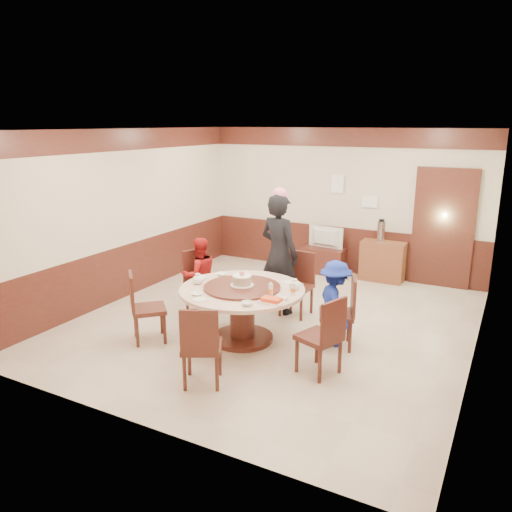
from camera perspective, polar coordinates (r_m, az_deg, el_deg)
The scene contains 30 objects.
room at distance 7.23m, azimuth 2.31°, elevation 0.46°, with size 6.00×6.04×2.84m.
banquet_table at distance 6.76m, azimuth -1.59°, elevation -5.42°, with size 1.68×1.68×0.78m.
chair_0 at distance 6.74m, azimuth 9.30°, elevation -7.77°, with size 0.57×0.57×0.97m.
chair_1 at distance 7.75m, azimuth 4.67°, elevation -4.53°, with size 0.47×0.48×0.97m.
chair_2 at distance 7.91m, azimuth -6.19°, elevation -4.17°, with size 0.57×0.57×0.97m.
chair_3 at distance 6.98m, azimuth -12.28°, elevation -7.10°, with size 0.62×0.62×0.97m.
chair_4 at distance 5.79m, azimuth -6.17°, elevation -11.65°, with size 0.59×0.60×0.97m.
chair_5 at distance 6.03m, azimuth 7.33°, elevation -10.55°, with size 0.57×0.56×0.97m.
person_standing at distance 7.69m, azimuth 2.65°, elevation 0.25°, with size 0.68×0.45×1.87m, color black.
person_red at distance 7.84m, azimuth -6.45°, elevation -2.15°, with size 0.58×0.45×1.19m, color #B01718.
person_blue at distance 6.69m, azimuth 9.01°, elevation -5.39°, with size 0.75×0.43×1.16m, color #182A9B.
birthday_cake at distance 6.68m, azimuth -1.61°, elevation -2.79°, with size 0.31×0.31×0.21m.
teapot_left at distance 6.88m, azimuth -6.66°, elevation -2.71°, with size 0.17×0.15×0.13m, color white.
teapot_right at distance 6.63m, azimuth 4.40°, elevation -3.34°, with size 0.17×0.15×0.13m, color white.
bowl_0 at distance 7.24m, azimuth -3.90°, elevation -2.08°, with size 0.15×0.15×0.04m, color white.
bowl_1 at distance 6.07m, azimuth -0.99°, elevation -5.45°, with size 0.15×0.15×0.05m, color white.
bowl_2 at distance 6.45m, azimuth -6.76°, elevation -4.35°, with size 0.14×0.14×0.03m, color white.
bowl_3 at distance 6.25m, azimuth 3.07°, elevation -4.85°, with size 0.14×0.14×0.04m, color white.
bowl_4 at distance 7.09m, azimuth -6.25°, elevation -2.49°, with size 0.16×0.16×0.04m, color white.
saucer_near at distance 6.29m, azimuth -6.52°, elevation -4.95°, with size 0.18×0.18×0.01m, color white.
saucer_far at distance 6.92m, azimuth 3.69°, elevation -3.02°, with size 0.18×0.18×0.01m, color white.
shrimp_platter at distance 6.15m, azimuth 1.78°, elevation -5.10°, with size 0.30×0.20×0.06m.
bottle_0 at distance 6.37m, azimuth 1.68°, elevation -3.89°, with size 0.06×0.06×0.16m, color white.
bottle_1 at distance 6.41m, azimuth 4.21°, elevation -3.81°, with size 0.06×0.06×0.16m, color white.
tv_stand at distance 9.98m, azimuth 7.69°, elevation -0.47°, with size 0.85×0.45×0.50m, color #471D16.
television at distance 9.87m, azimuth 7.79°, elevation 2.11°, with size 0.73×0.10×0.42m, color gray.
side_cabinet at distance 9.66m, azimuth 14.27°, elevation -0.57°, with size 0.80×0.40×0.75m, color brown.
thermos at distance 9.54m, azimuth 14.11°, elevation 2.75°, with size 0.15×0.15×0.38m, color silver.
notice_left at distance 9.83m, azimuth 9.28°, elevation 8.15°, with size 0.25×0.00×0.35m, color white.
notice_right at distance 9.69m, azimuth 12.86°, elevation 6.08°, with size 0.30×0.00×0.22m, color white.
Camera 1 is at (3.02, -6.30, 2.90)m, focal length 35.00 mm.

